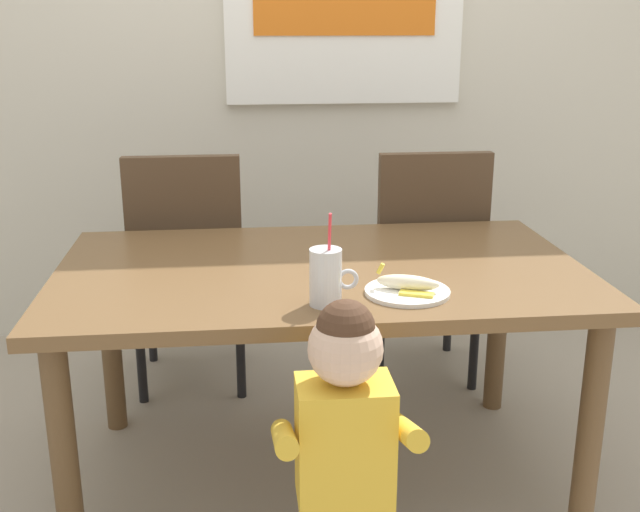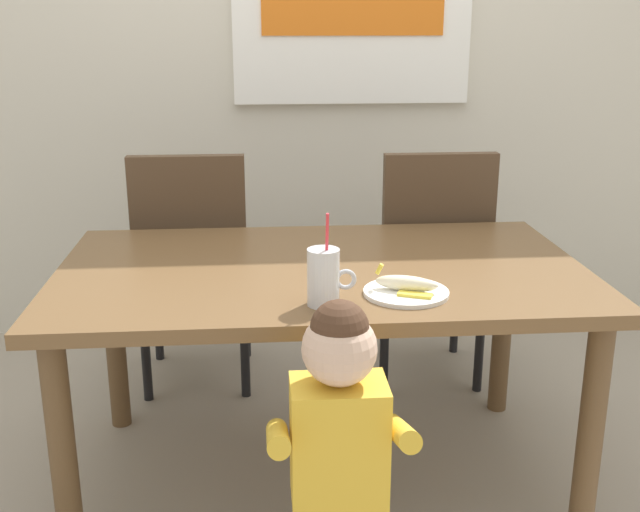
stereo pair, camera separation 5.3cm
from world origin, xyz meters
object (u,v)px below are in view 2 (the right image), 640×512
at_px(dining_chair_left, 193,258).
at_px(snack_plate, 406,292).
at_px(dining_table, 322,293).
at_px(dining_chair_right, 430,255).
at_px(toddler_standing, 339,429).
at_px(milk_cup, 324,280).
at_px(peeled_banana, 407,284).

bearing_deg(dining_chair_left, snack_plate, 124.26).
bearing_deg(dining_table, dining_chair_right, 53.37).
distance_m(dining_table, toddler_standing, 0.64).
height_order(dining_table, milk_cup, milk_cup).
relative_size(dining_chair_left, dining_chair_right, 1.00).
xyz_separation_m(dining_chair_right, milk_cup, (-0.50, -0.98, 0.24)).
xyz_separation_m(dining_table, dining_chair_right, (0.48, 0.65, -0.09)).
bearing_deg(milk_cup, snack_plate, 14.45).
distance_m(dining_table, peeled_banana, 0.36).
bearing_deg(dining_chair_left, peeled_banana, 124.24).
relative_size(dining_table, snack_plate, 6.83).
height_order(dining_chair_right, peeled_banana, dining_chair_right).
relative_size(dining_chair_right, peeled_banana, 5.52).
height_order(dining_chair_left, toddler_standing, dining_chair_left).
height_order(milk_cup, peeled_banana, milk_cup).
relative_size(dining_chair_right, snack_plate, 4.17).
bearing_deg(toddler_standing, dining_table, 88.70).
bearing_deg(snack_plate, dining_table, 127.12).
bearing_deg(peeled_banana, dining_chair_right, 73.39).
distance_m(dining_table, snack_plate, 0.35).
distance_m(dining_chair_left, toddler_standing, 1.38).
distance_m(dining_chair_left, snack_plate, 1.16).
distance_m(milk_cup, snack_plate, 0.24).
bearing_deg(toddler_standing, dining_chair_left, 108.05).
relative_size(snack_plate, peeled_banana, 1.32).
xyz_separation_m(dining_chair_left, milk_cup, (0.42, -1.01, 0.24)).
relative_size(dining_table, dining_chair_right, 1.64).
relative_size(dining_chair_left, snack_plate, 4.17).
bearing_deg(snack_plate, dining_chair_left, 124.26).
height_order(dining_chair_right, snack_plate, dining_chair_right).
bearing_deg(snack_plate, dining_chair_right, 73.21).
distance_m(dining_chair_right, milk_cup, 1.12).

